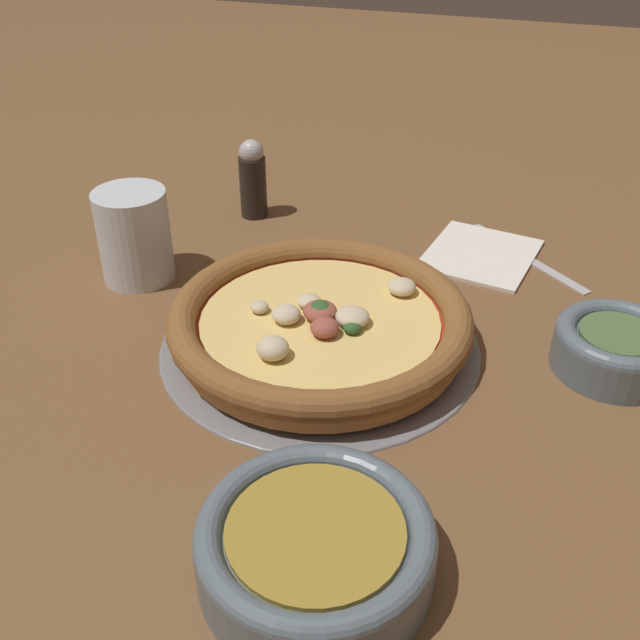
% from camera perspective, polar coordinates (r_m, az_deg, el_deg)
% --- Properties ---
extents(ground_plane, '(3.00, 3.00, 0.00)m').
position_cam_1_polar(ground_plane, '(0.71, 0.00, -1.96)').
color(ground_plane, brown).
extents(pizza_tray, '(0.30, 0.30, 0.01)m').
position_cam_1_polar(pizza_tray, '(0.71, 0.00, -1.72)').
color(pizza_tray, gray).
rests_on(pizza_tray, ground_plane).
extents(pizza, '(0.28, 0.28, 0.04)m').
position_cam_1_polar(pizza, '(0.70, 0.01, -0.15)').
color(pizza, '#BC7F42').
rests_on(pizza, pizza_tray).
extents(bowl_near, '(0.16, 0.16, 0.05)m').
position_cam_1_polar(bowl_near, '(0.51, -0.35, -16.79)').
color(bowl_near, slate).
rests_on(bowl_near, ground_plane).
extents(bowl_far, '(0.11, 0.11, 0.04)m').
position_cam_1_polar(bowl_far, '(0.72, 21.63, -1.87)').
color(bowl_far, slate).
rests_on(bowl_far, ground_plane).
extents(drinking_cup, '(0.08, 0.08, 0.10)m').
position_cam_1_polar(drinking_cup, '(0.82, -13.96, 6.24)').
color(drinking_cup, silver).
rests_on(drinking_cup, ground_plane).
extents(napkin, '(0.15, 0.14, 0.01)m').
position_cam_1_polar(napkin, '(0.88, 12.15, 5.01)').
color(napkin, white).
rests_on(napkin, ground_plane).
extents(fork, '(0.13, 0.15, 0.00)m').
position_cam_1_polar(fork, '(0.90, 14.86, 4.99)').
color(fork, '#B7B7BC').
rests_on(fork, ground_plane).
extents(pepper_shaker, '(0.03, 0.03, 0.10)m').
position_cam_1_polar(pepper_shaker, '(0.94, -5.15, 10.68)').
color(pepper_shaker, black).
rests_on(pepper_shaker, ground_plane).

